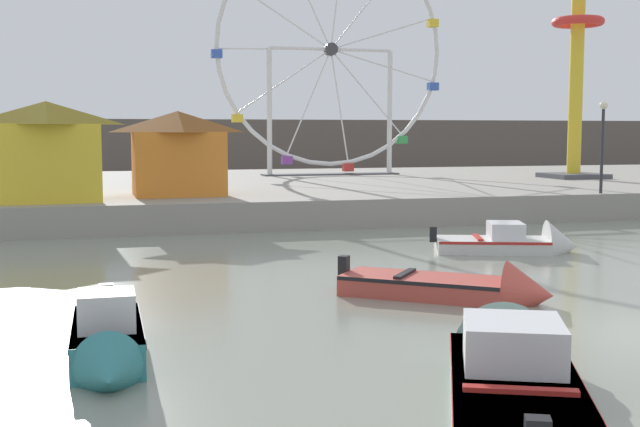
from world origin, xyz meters
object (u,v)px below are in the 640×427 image
(motorboat_seafoam, at_px, (509,366))
(motorboat_teal_painted, at_px, (107,342))
(motorboat_pale_grey, at_px, (520,243))
(carnival_booth_orange_canopy, at_px, (178,152))
(promenade_lamp_near, at_px, (603,133))
(ferris_wheel_white_frame, at_px, (331,53))
(motorboat_faded_red, at_px, (464,288))
(drop_tower_yellow_tower, at_px, (577,66))
(carnival_booth_yellow_awning, at_px, (47,150))

(motorboat_seafoam, bearing_deg, motorboat_teal_painted, 87.34)
(motorboat_pale_grey, relative_size, motorboat_seafoam, 0.74)
(motorboat_teal_painted, relative_size, motorboat_seafoam, 0.68)
(carnival_booth_orange_canopy, bearing_deg, promenade_lamp_near, -12.21)
(ferris_wheel_white_frame, bearing_deg, promenade_lamp_near, -68.19)
(motorboat_pale_grey, xyz_separation_m, promenade_lamp_near, (7.40, 7.03, 3.17))
(motorboat_seafoam, relative_size, promenade_lamp_near, 1.61)
(motorboat_teal_painted, height_order, carnival_booth_orange_canopy, carnival_booth_orange_canopy)
(motorboat_faded_red, relative_size, drop_tower_yellow_tower, 0.35)
(drop_tower_yellow_tower, bearing_deg, carnival_booth_orange_canopy, -163.25)
(motorboat_pale_grey, xyz_separation_m, ferris_wheel_white_frame, (0.99, 23.06, 7.50))
(motorboat_pale_grey, bearing_deg, drop_tower_yellow_tower, 72.64)
(drop_tower_yellow_tower, height_order, promenade_lamp_near, drop_tower_yellow_tower)
(motorboat_seafoam, xyz_separation_m, motorboat_faded_red, (2.02, 5.67, -0.09))
(motorboat_faded_red, xyz_separation_m, ferris_wheel_white_frame, (5.49, 28.83, 7.52))
(ferris_wheel_white_frame, xyz_separation_m, promenade_lamp_near, (6.42, -16.03, -4.33))
(carnival_booth_yellow_awning, bearing_deg, motorboat_pale_grey, -37.50)
(carnival_booth_orange_canopy, bearing_deg, motorboat_pale_grey, -50.45)
(motorboat_teal_painted, xyz_separation_m, motorboat_faded_red, (7.23, 3.04, -0.13))
(ferris_wheel_white_frame, xyz_separation_m, carnival_booth_orange_canopy, (-9.70, -12.70, -5.05))
(motorboat_pale_grey, bearing_deg, motorboat_teal_painted, -124.02)
(motorboat_pale_grey, xyz_separation_m, carnival_booth_yellow_awning, (-13.36, 8.86, 2.59))
(promenade_lamp_near, bearing_deg, drop_tower_yellow_tower, 63.00)
(carnival_booth_orange_canopy, bearing_deg, ferris_wheel_white_frame, 52.08)
(motorboat_seafoam, distance_m, promenade_lamp_near, 23.34)
(ferris_wheel_white_frame, bearing_deg, motorboat_seafoam, -102.29)
(motorboat_seafoam, distance_m, carnival_booth_orange_canopy, 22.03)
(motorboat_seafoam, bearing_deg, motorboat_pale_grey, -5.63)
(promenade_lamp_near, bearing_deg, motorboat_faded_red, -132.94)
(motorboat_teal_painted, relative_size, motorboat_faded_red, 0.92)
(carnival_booth_yellow_awning, bearing_deg, motorboat_faded_red, -62.76)
(motorboat_teal_painted, height_order, drop_tower_yellow_tower, drop_tower_yellow_tower)
(carnival_booth_yellow_awning, xyz_separation_m, promenade_lamp_near, (20.76, -1.83, 0.58))
(drop_tower_yellow_tower, xyz_separation_m, promenade_lamp_near, (-4.92, -9.66, -3.39))
(motorboat_teal_painted, bearing_deg, motorboat_pale_grey, 127.65)
(motorboat_seafoam, height_order, ferris_wheel_white_frame, ferris_wheel_white_frame)
(motorboat_teal_painted, distance_m, drop_tower_yellow_tower, 35.65)
(motorboat_seafoam, relative_size, drop_tower_yellow_tower, 0.48)
(motorboat_faded_red, xyz_separation_m, promenade_lamp_near, (11.91, 12.80, 3.19))
(motorboat_teal_painted, xyz_separation_m, drop_tower_yellow_tower, (24.06, 25.50, 6.45))
(motorboat_seafoam, xyz_separation_m, carnival_booth_orange_canopy, (-2.19, 21.79, 2.38))
(carnival_booth_orange_canopy, bearing_deg, motorboat_seafoam, -84.80)
(motorboat_faded_red, height_order, ferris_wheel_white_frame, ferris_wheel_white_frame)
(motorboat_teal_painted, bearing_deg, ferris_wheel_white_frame, 158.99)
(motorboat_teal_painted, xyz_separation_m, motorboat_pale_grey, (11.74, 8.81, -0.10))
(motorboat_faded_red, xyz_separation_m, carnival_booth_orange_canopy, (-4.21, 16.13, 2.47))
(ferris_wheel_white_frame, bearing_deg, carnival_booth_orange_canopy, -127.39)
(drop_tower_yellow_tower, xyz_separation_m, carnival_booth_orange_canopy, (-21.04, -6.33, -4.10))
(motorboat_teal_painted, relative_size, carnival_booth_yellow_awning, 0.99)
(carnival_booth_yellow_awning, bearing_deg, promenade_lamp_near, -9.00)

